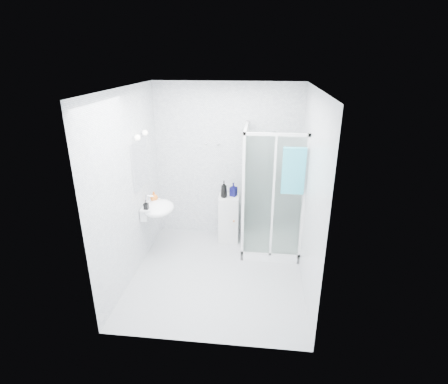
# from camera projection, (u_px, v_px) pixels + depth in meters

# --- Properties ---
(room) EXTENTS (2.40, 2.60, 2.60)m
(room) POSITION_uv_depth(u_px,v_px,m) (217.00, 191.00, 4.59)
(room) COLOR white
(room) RESTS_ON ground
(shower_enclosure) EXTENTS (0.90, 0.95, 2.00)m
(shower_enclosure) POSITION_uv_depth(u_px,v_px,m) (266.00, 225.00, 5.54)
(shower_enclosure) COLOR white
(shower_enclosure) RESTS_ON ground
(wall_basin) EXTENTS (0.46, 0.56, 0.35)m
(wall_basin) POSITION_uv_depth(u_px,v_px,m) (157.00, 208.00, 5.30)
(wall_basin) COLOR white
(wall_basin) RESTS_ON ground
(mirror) EXTENTS (0.02, 0.60, 0.70)m
(mirror) POSITION_uv_depth(u_px,v_px,m) (140.00, 164.00, 5.06)
(mirror) COLOR white
(mirror) RESTS_ON room
(vanity_lights) EXTENTS (0.10, 0.40, 0.08)m
(vanity_lights) POSITION_uv_depth(u_px,v_px,m) (141.00, 135.00, 4.90)
(vanity_lights) COLOR silver
(vanity_lights) RESTS_ON room
(wall_hooks) EXTENTS (0.23, 0.06, 0.03)m
(wall_hooks) POSITION_uv_depth(u_px,v_px,m) (212.00, 144.00, 5.66)
(wall_hooks) COLOR silver
(wall_hooks) RESTS_ON room
(storage_cabinet) EXTENTS (0.35, 0.36, 0.80)m
(storage_cabinet) POSITION_uv_depth(u_px,v_px,m) (229.00, 218.00, 5.88)
(storage_cabinet) COLOR silver
(storage_cabinet) RESTS_ON ground
(hand_towel) EXTENTS (0.31, 0.05, 0.67)m
(hand_towel) POSITION_uv_depth(u_px,v_px,m) (294.00, 170.00, 4.75)
(hand_towel) COLOR teal
(hand_towel) RESTS_ON shower_enclosure
(shampoo_bottle_a) EXTENTS (0.13, 0.13, 0.28)m
(shampoo_bottle_a) POSITION_uv_depth(u_px,v_px,m) (224.00, 189.00, 5.66)
(shampoo_bottle_a) COLOR black
(shampoo_bottle_a) RESTS_ON storage_cabinet
(shampoo_bottle_b) EXTENTS (0.13, 0.13, 0.23)m
(shampoo_bottle_b) POSITION_uv_depth(u_px,v_px,m) (233.00, 189.00, 5.73)
(shampoo_bottle_b) COLOR #0A0A3F
(shampoo_bottle_b) RESTS_ON storage_cabinet
(soap_dispenser_orange) EXTENTS (0.14, 0.14, 0.15)m
(soap_dispenser_orange) POSITION_uv_depth(u_px,v_px,m) (154.00, 196.00, 5.37)
(soap_dispenser_orange) COLOR orange
(soap_dispenser_orange) RESTS_ON wall_basin
(soap_dispenser_black) EXTENTS (0.07, 0.07, 0.14)m
(soap_dispenser_black) POSITION_uv_depth(u_px,v_px,m) (146.00, 205.00, 5.08)
(soap_dispenser_black) COLOR black
(soap_dispenser_black) RESTS_ON wall_basin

